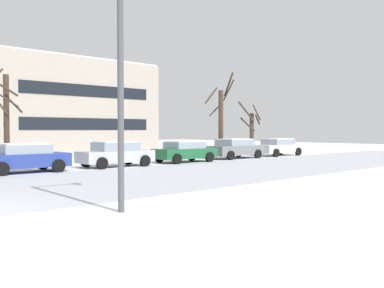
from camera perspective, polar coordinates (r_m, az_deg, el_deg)
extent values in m
cylinder|color=#4C4F54|center=(11.15, -9.33, 6.97)|extent=(0.16, 0.16, 6.16)
cube|color=#283D93|center=(22.71, -21.15, -2.01)|extent=(4.17, 1.96, 0.66)
cube|color=#8C99A8|center=(22.68, -21.17, -0.62)|extent=(2.31, 1.77, 0.44)
cube|color=white|center=(22.67, -21.18, 0.02)|extent=(2.10, 1.63, 0.06)
cylinder|color=black|center=(24.10, -18.93, -2.44)|extent=(0.65, 0.24, 0.64)
cylinder|color=black|center=(22.36, -17.07, -2.74)|extent=(0.65, 0.24, 0.64)
cylinder|color=black|center=(21.40, -23.64, -3.02)|extent=(0.65, 0.24, 0.64)
cube|color=silver|center=(24.94, -9.94, -1.61)|extent=(4.30, 1.80, 0.64)
cube|color=#8C99A8|center=(24.91, -9.95, -0.33)|extent=(2.38, 1.62, 0.48)
cube|color=white|center=(24.90, -9.95, 0.29)|extent=(2.17, 1.50, 0.06)
cylinder|color=black|center=(26.43, -8.36, -1.98)|extent=(0.65, 0.24, 0.64)
cylinder|color=black|center=(24.99, -6.18, -2.20)|extent=(0.65, 0.24, 0.64)
cylinder|color=black|center=(25.03, -13.69, -2.23)|extent=(0.65, 0.24, 0.64)
cylinder|color=black|center=(23.50, -11.72, -2.48)|extent=(0.65, 0.24, 0.64)
cube|color=#1E6038|center=(28.00, -0.96, -1.22)|extent=(4.27, 1.83, 0.62)
cube|color=#8C99A8|center=(27.98, -0.96, -0.15)|extent=(2.36, 1.64, 0.42)
cube|color=white|center=(27.97, -0.96, 0.35)|extent=(2.15, 1.52, 0.06)
cylinder|color=black|center=(29.58, -0.04, -1.56)|extent=(0.65, 0.24, 0.64)
cylinder|color=black|center=(28.28, 2.32, -1.72)|extent=(0.65, 0.24, 0.64)
cylinder|color=black|center=(27.85, -4.30, -1.78)|extent=(0.65, 0.24, 0.64)
cylinder|color=black|center=(26.46, -1.99, -1.96)|extent=(0.65, 0.24, 0.64)
cube|color=slate|center=(31.86, 5.61, -0.81)|extent=(4.50, 2.00, 0.67)
cube|color=#8C99A8|center=(31.84, 5.61, 0.19)|extent=(2.49, 1.80, 0.44)
cube|color=white|center=(31.83, 5.61, 0.64)|extent=(2.27, 1.66, 0.06)
cylinder|color=black|center=(33.59, 6.09, -1.16)|extent=(0.65, 0.24, 0.64)
cylinder|color=black|center=(32.32, 8.61, -1.29)|extent=(0.65, 0.24, 0.64)
cylinder|color=black|center=(31.52, 2.53, -1.35)|extent=(0.65, 0.24, 0.64)
cylinder|color=black|center=(30.16, 5.07, -1.50)|extent=(0.65, 0.24, 0.64)
cube|color=white|center=(35.81, 11.21, -0.58)|extent=(4.52, 1.90, 0.62)
cube|color=#8C99A8|center=(35.80, 11.22, 0.27)|extent=(2.50, 1.71, 0.44)
cube|color=white|center=(35.79, 11.22, 0.67)|extent=(2.28, 1.58, 0.06)
cylinder|color=black|center=(37.54, 11.45, -0.87)|extent=(0.65, 0.24, 0.64)
cylinder|color=black|center=(36.46, 13.74, -0.97)|extent=(0.65, 0.24, 0.64)
cylinder|color=black|center=(35.26, 8.59, -1.03)|extent=(0.65, 0.24, 0.64)
cylinder|color=black|center=(34.12, 10.94, -1.14)|extent=(0.65, 0.24, 0.64)
cylinder|color=#423326|center=(34.32, 3.80, 2.71)|extent=(0.38, 0.38, 5.19)
cylinder|color=#423326|center=(34.86, 2.54, 6.39)|extent=(1.81, 0.58, 1.40)
cylinder|color=#423326|center=(34.82, 4.82, 7.78)|extent=(0.63, 1.44, 1.80)
cylinder|color=#423326|center=(34.85, 4.81, 7.01)|extent=(0.48, 1.50, 1.61)
cylinder|color=#423326|center=(34.71, 2.95, 4.35)|extent=(1.32, 0.31, 0.92)
cylinder|color=#423326|center=(39.92, 7.82, 1.44)|extent=(0.38, 0.38, 3.60)
cylinder|color=#423326|center=(39.63, 8.47, 4.10)|extent=(1.19, 0.17, 1.38)
cylinder|color=#423326|center=(39.77, 8.59, 3.20)|extent=(1.17, 0.59, 0.91)
cylinder|color=#423326|center=(39.45, 6.88, 4.55)|extent=(0.53, 1.78, 1.50)
cylinder|color=#423326|center=(39.32, 7.28, 2.56)|extent=(0.35, 1.54, 1.28)
cylinder|color=#423326|center=(25.89, -23.12, 2.75)|extent=(0.31, 0.31, 5.10)
cylinder|color=#423326|center=(25.53, -23.82, 4.71)|extent=(0.67, 0.96, 1.17)
cylinder|color=#423326|center=(25.53, -22.84, 6.51)|extent=(1.00, 0.15, 0.66)
cylinder|color=#423326|center=(25.60, -22.08, 4.64)|extent=(1.03, 0.79, 0.73)
cylinder|color=#423326|center=(25.19, -23.50, 5.68)|extent=(1.41, 0.90, 1.12)
cube|color=#B2A899|center=(37.93, -16.41, 4.37)|extent=(13.47, 8.34, 7.59)
cube|color=white|center=(38.29, -16.47, 10.13)|extent=(13.20, 8.17, 0.10)
cube|color=black|center=(34.19, -13.27, 2.56)|extent=(10.78, 0.04, 0.90)
cube|color=black|center=(34.32, -13.30, 6.79)|extent=(10.78, 0.04, 0.90)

